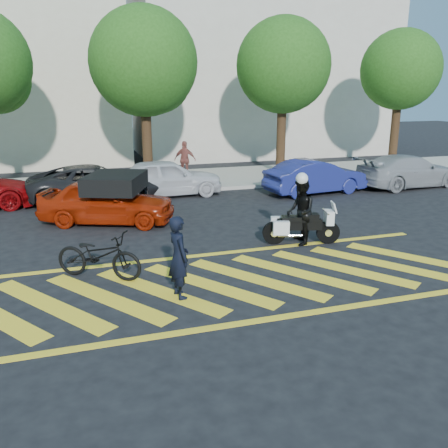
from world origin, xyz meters
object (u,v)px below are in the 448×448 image
object	(u,v)px
officer_bike	(179,257)
officer_moto	(300,212)
police_motorcycle	(300,226)
parked_mid_right	(167,178)
red_convertible	(107,201)
parked_right	(315,177)
bicycle	(99,255)
parked_far_right	(408,171)
parked_mid_left	(95,183)

from	to	relation	value
officer_bike	officer_moto	xyz separation A→B (m)	(3.92, 2.40, 0.06)
police_motorcycle	parked_mid_right	world-z (taller)	parked_mid_right
police_motorcycle	red_convertible	world-z (taller)	red_convertible
police_motorcycle	officer_bike	bearing A→B (deg)	-132.70
parked_right	red_convertible	bearing A→B (deg)	96.68
officer_moto	parked_right	size ratio (longest dim) A/B	0.44
parked_right	bicycle	bearing A→B (deg)	119.78
officer_bike	police_motorcycle	distance (m)	4.63
police_motorcycle	parked_right	size ratio (longest dim) A/B	0.50
red_convertible	parked_far_right	bearing A→B (deg)	-59.11
officer_moto	parked_mid_right	bearing A→B (deg)	-146.57
police_motorcycle	parked_right	world-z (taller)	parked_right
bicycle	police_motorcycle	size ratio (longest dim) A/B	0.99
police_motorcycle	parked_far_right	distance (m)	9.96
parked_mid_right	parked_far_right	distance (m)	10.50
officer_moto	parked_far_right	distance (m)	9.98
police_motorcycle	parked_right	xyz separation A→B (m)	(3.58, 5.79, 0.18)
red_convertible	parked_right	distance (m)	8.69
red_convertible	parked_mid_left	distance (m)	3.41
parked_right	parked_far_right	xyz separation A→B (m)	(4.53, 0.00, 0.01)
bicycle	police_motorcycle	world-z (taller)	bicycle
parked_mid_left	parked_right	bearing A→B (deg)	-99.43
bicycle	parked_far_right	bearing A→B (deg)	-31.34
parked_mid_right	parked_far_right	xyz separation A→B (m)	(10.40, -1.40, -0.04)
officer_moto	parked_far_right	world-z (taller)	officer_moto
parked_mid_right	parked_mid_left	bearing A→B (deg)	88.92
bicycle	red_convertible	size ratio (longest dim) A/B	0.49
parked_mid_left	red_convertible	bearing A→B (deg)	-177.20
police_motorcycle	officer_moto	xyz separation A→B (m)	(-0.02, -0.01, 0.41)
bicycle	red_convertible	distance (m)	4.68
police_motorcycle	officer_moto	distance (m)	0.41
bicycle	parked_mid_right	distance (m)	8.64
officer_bike	red_convertible	xyz separation A→B (m)	(-0.95, 6.20, -0.14)
officer_bike	parked_mid_left	bearing A→B (deg)	-2.81
police_motorcycle	red_convertible	size ratio (longest dim) A/B	0.50
red_convertible	officer_bike	bearing A→B (deg)	-149.20
officer_bike	parked_mid_right	distance (m)	9.74
parked_mid_right	red_convertible	bearing A→B (deg)	141.68
parked_right	officer_bike	bearing A→B (deg)	130.88
officer_moto	parked_right	distance (m)	6.83
officer_bike	police_motorcycle	size ratio (longest dim) A/B	0.82
parked_far_right	parked_mid_left	bearing A→B (deg)	79.11
red_convertible	parked_mid_right	bearing A→B (deg)	-15.10
parked_mid_left	parked_mid_right	distance (m)	2.76
officer_moto	red_convertible	bearing A→B (deg)	-112.14
police_motorcycle	parked_mid_left	bearing A→B (deg)	140.98
officer_moto	police_motorcycle	bearing A→B (deg)	136.83
parked_mid_right	parked_far_right	world-z (taller)	parked_mid_right
red_convertible	parked_mid_right	xyz separation A→B (m)	(2.58, 3.40, 0.02)
officer_bike	parked_far_right	world-z (taller)	officer_bike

